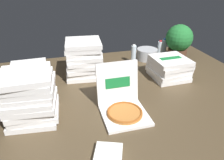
{
  "coord_description": "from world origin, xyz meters",
  "views": [
    {
      "loc": [
        -0.48,
        -1.65,
        1.1
      ],
      "look_at": [
        -0.0,
        0.1,
        0.14
      ],
      "focal_mm": 33.99,
      "sensor_mm": 36.0,
      "label": 1
    }
  ],
  "objects_px": {
    "ice_bucket": "(147,54)",
    "napkin_pile": "(108,155)",
    "water_bottle_2": "(160,50)",
    "water_bottle_1": "(134,54)",
    "pizza_stack_center_far": "(83,59)",
    "pizza_stack_right_near": "(169,68)",
    "potted_plant": "(179,41)",
    "open_pizza_box": "(122,104)",
    "pizza_stack_right_far": "(30,96)",
    "pizza_stack_left_far": "(29,73)",
    "water_bottle_0": "(164,48)"
  },
  "relations": [
    {
      "from": "water_bottle_1",
      "to": "potted_plant",
      "type": "xyz_separation_m",
      "value": [
        0.61,
        -0.03,
        0.14
      ]
    },
    {
      "from": "pizza_stack_center_far",
      "to": "potted_plant",
      "type": "xyz_separation_m",
      "value": [
        1.29,
        0.17,
        0.05
      ]
    },
    {
      "from": "pizza_stack_center_far",
      "to": "water_bottle_0",
      "type": "bearing_deg",
      "value": 15.77
    },
    {
      "from": "pizza_stack_center_far",
      "to": "pizza_stack_right_near",
      "type": "bearing_deg",
      "value": -17.76
    },
    {
      "from": "pizza_stack_right_near",
      "to": "ice_bucket",
      "type": "xyz_separation_m",
      "value": [
        -0.02,
        0.56,
        -0.04
      ]
    },
    {
      "from": "pizza_stack_right_far",
      "to": "potted_plant",
      "type": "bearing_deg",
      "value": 24.86
    },
    {
      "from": "water_bottle_1",
      "to": "napkin_pile",
      "type": "distance_m",
      "value": 1.6
    },
    {
      "from": "pizza_stack_right_near",
      "to": "pizza_stack_center_far",
      "type": "relative_size",
      "value": 0.98
    },
    {
      "from": "pizza_stack_left_far",
      "to": "ice_bucket",
      "type": "relative_size",
      "value": 1.57
    },
    {
      "from": "water_bottle_0",
      "to": "potted_plant",
      "type": "distance_m",
      "value": 0.24
    },
    {
      "from": "water_bottle_2",
      "to": "potted_plant",
      "type": "bearing_deg",
      "value": -27.05
    },
    {
      "from": "open_pizza_box",
      "to": "pizza_stack_right_far",
      "type": "relative_size",
      "value": 1.06
    },
    {
      "from": "pizza_stack_left_far",
      "to": "water_bottle_1",
      "type": "bearing_deg",
      "value": 7.59
    },
    {
      "from": "pizza_stack_right_far",
      "to": "ice_bucket",
      "type": "bearing_deg",
      "value": 33.65
    },
    {
      "from": "open_pizza_box",
      "to": "water_bottle_1",
      "type": "height_order",
      "value": "open_pizza_box"
    },
    {
      "from": "pizza_stack_right_near",
      "to": "water_bottle_1",
      "type": "height_order",
      "value": "water_bottle_1"
    },
    {
      "from": "water_bottle_2",
      "to": "napkin_pile",
      "type": "relative_size",
      "value": 1.38
    },
    {
      "from": "water_bottle_2",
      "to": "potted_plant",
      "type": "height_order",
      "value": "potted_plant"
    },
    {
      "from": "ice_bucket",
      "to": "napkin_pile",
      "type": "distance_m",
      "value": 1.77
    },
    {
      "from": "pizza_stack_right_near",
      "to": "water_bottle_2",
      "type": "bearing_deg",
      "value": 73.49
    },
    {
      "from": "pizza_stack_left_far",
      "to": "napkin_pile",
      "type": "xyz_separation_m",
      "value": [
        0.56,
        -1.27,
        -0.07
      ]
    },
    {
      "from": "water_bottle_1",
      "to": "pizza_stack_center_far",
      "type": "bearing_deg",
      "value": -163.58
    },
    {
      "from": "water_bottle_0",
      "to": "potted_plant",
      "type": "xyz_separation_m",
      "value": [
        0.11,
        -0.17,
        0.14
      ]
    },
    {
      "from": "pizza_stack_center_far",
      "to": "water_bottle_1",
      "type": "distance_m",
      "value": 0.71
    },
    {
      "from": "water_bottle_0",
      "to": "ice_bucket",
      "type": "bearing_deg",
      "value": -167.58
    },
    {
      "from": "pizza_stack_right_far",
      "to": "potted_plant",
      "type": "relative_size",
      "value": 0.9
    },
    {
      "from": "water_bottle_0",
      "to": "water_bottle_2",
      "type": "relative_size",
      "value": 1.0
    },
    {
      "from": "pizza_stack_left_far",
      "to": "water_bottle_0",
      "type": "height_order",
      "value": "water_bottle_0"
    },
    {
      "from": "napkin_pile",
      "to": "pizza_stack_center_far",
      "type": "bearing_deg",
      "value": 88.51
    },
    {
      "from": "pizza_stack_right_far",
      "to": "ice_bucket",
      "type": "height_order",
      "value": "pizza_stack_right_far"
    },
    {
      "from": "pizza_stack_center_far",
      "to": "water_bottle_1",
      "type": "relative_size",
      "value": 1.74
    },
    {
      "from": "ice_bucket",
      "to": "water_bottle_1",
      "type": "xyz_separation_m",
      "value": [
        -0.22,
        -0.07,
        0.05
      ]
    },
    {
      "from": "ice_bucket",
      "to": "napkin_pile",
      "type": "xyz_separation_m",
      "value": [
        -0.93,
        -1.51,
        -0.05
      ]
    },
    {
      "from": "water_bottle_0",
      "to": "napkin_pile",
      "type": "bearing_deg",
      "value": -127.61
    },
    {
      "from": "water_bottle_2",
      "to": "pizza_stack_center_far",
      "type": "bearing_deg",
      "value": -166.0
    },
    {
      "from": "open_pizza_box",
      "to": "water_bottle_2",
      "type": "distance_m",
      "value": 1.37
    },
    {
      "from": "pizza_stack_right_far",
      "to": "napkin_pile",
      "type": "relative_size",
      "value": 2.36
    },
    {
      "from": "pizza_stack_right_near",
      "to": "napkin_pile",
      "type": "height_order",
      "value": "pizza_stack_right_near"
    },
    {
      "from": "pizza_stack_right_near",
      "to": "pizza_stack_right_far",
      "type": "height_order",
      "value": "pizza_stack_right_far"
    },
    {
      "from": "water_bottle_2",
      "to": "water_bottle_0",
      "type": "bearing_deg",
      "value": 33.22
    },
    {
      "from": "potted_plant",
      "to": "water_bottle_0",
      "type": "bearing_deg",
      "value": 122.91
    },
    {
      "from": "pizza_stack_center_far",
      "to": "napkin_pile",
      "type": "distance_m",
      "value": 1.25
    },
    {
      "from": "pizza_stack_right_near",
      "to": "water_bottle_2",
      "type": "xyz_separation_m",
      "value": [
        0.17,
        0.56,
        0.0
      ]
    },
    {
      "from": "pizza_stack_right_near",
      "to": "water_bottle_0",
      "type": "relative_size",
      "value": 1.71
    },
    {
      "from": "pizza_stack_right_near",
      "to": "ice_bucket",
      "type": "height_order",
      "value": "pizza_stack_right_near"
    },
    {
      "from": "pizza_stack_right_near",
      "to": "napkin_pile",
      "type": "distance_m",
      "value": 1.34
    },
    {
      "from": "water_bottle_2",
      "to": "potted_plant",
      "type": "distance_m",
      "value": 0.27
    },
    {
      "from": "pizza_stack_left_far",
      "to": "pizza_stack_center_far",
      "type": "distance_m",
      "value": 0.61
    },
    {
      "from": "water_bottle_0",
      "to": "napkin_pile",
      "type": "distance_m",
      "value": 1.99
    },
    {
      "from": "pizza_stack_right_far",
      "to": "ice_bucket",
      "type": "distance_m",
      "value": 1.71
    }
  ]
}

